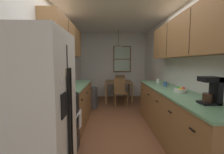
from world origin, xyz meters
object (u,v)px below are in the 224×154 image
Objects in this scene: dining_chair_near at (120,91)px; mug_by_coffeemaker at (158,81)px; dining_table at (118,84)px; mug_spare at (165,84)px; fruit_bowl at (180,90)px; stove_range at (54,126)px; microwave_over_range at (43,42)px; coffee_maker at (212,90)px; dining_chair_far at (120,85)px; trash_bin at (92,98)px; refrigerator at (33,118)px; storage_canister at (63,86)px.

mug_by_coffeemaker is (0.81, -1.22, 0.45)m from dining_chair_near.
dining_table is at bearing 113.97° from mug_by_coffeemaker.
dining_chair_near is at bearing 116.48° from mug_spare.
dining_chair_near is 4.24× the size of fruit_bowl.
stove_range is at bearing -153.78° from mug_spare.
microwave_over_range is 1.88× the size of coffee_maker.
fruit_bowl is at bearing -87.99° from mug_spare.
dining_chair_far is 1.40× the size of trash_bin.
refrigerator reaches higher than dining_chair_far.
coffee_maker is 1.84m from mug_by_coffeemaker.
refrigerator reaches higher than mug_by_coffeemaker.
dining_chair_near is at bearing -93.64° from dining_chair_far.
refrigerator is at bearing -104.49° from dining_chair_far.
microwave_over_range reaches higher than dining_table.
mug_by_coffeemaker reaches higher than dining_table.
dining_chair_far is 4.24× the size of fruit_bowl.
refrigerator is 15.67× the size of mug_by_coffeemaker.
microwave_over_range reaches higher than stove_range.
stove_range reaches higher than mug_by_coffeemaker.
mug_spare is (0.85, -2.31, 0.33)m from dining_table.
dining_chair_near is 8.35× the size of mug_spare.
refrigerator reaches higher than trash_bin.
dining_chair_far is 4.45m from coffee_maker.
microwave_over_range is at bearing -111.01° from dining_table.
refrigerator is at bearing -152.08° from fruit_bowl.
mug_spare is (1.71, -1.49, 0.63)m from trash_bin.
mug_spare reaches higher than dining_table.
refrigerator reaches higher than dining_chair_near.
stove_range is 2.49m from trash_bin.
dining_table is 0.66m from dining_chair_near.
refrigerator reaches higher than stove_range.
dining_chair_far is 3.67m from storage_canister.
dining_chair_near is at bearing 66.23° from stove_range.
coffee_maker reaches higher than dining_chair_far.
stove_range is at bearing 169.01° from coffee_maker.
dining_table is at bearing 74.58° from refrigerator.
trash_bin is 2.35m from mug_spare.
dining_chair_near is 1.40× the size of trash_bin.
stove_range is 6.99× the size of storage_canister.
microwave_over_range is 0.90m from storage_canister.
storage_canister is 2.04m from fruit_bowl.
storage_canister is (-0.05, 1.24, 0.12)m from refrigerator.
dining_chair_near is 8.24× the size of mug_by_coffeemaker.
storage_canister is at bearing -118.96° from dining_chair_near.
refrigerator is at bearing -108.43° from dining_chair_near.
refrigerator is 2.59m from mug_spare.
microwave_over_range is 0.69× the size of dining_chair_near.
mug_by_coffeemaker is 1.01× the size of mug_spare.
storage_canister is 0.47× the size of coffee_maker.
coffee_maker is at bearing 8.75° from refrigerator.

